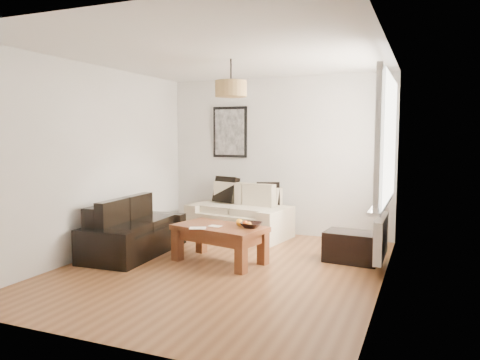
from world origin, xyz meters
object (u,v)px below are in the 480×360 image
at_px(loveseat_cream, 239,212).
at_px(coffee_table, 220,244).
at_px(sofa_leather, 134,228).
at_px(ottoman, 352,247).

relative_size(loveseat_cream, coffee_table, 1.36).
distance_m(sofa_leather, coffee_table, 1.29).
bearing_deg(loveseat_cream, coffee_table, -67.44).
distance_m(loveseat_cream, coffee_table, 1.58).
bearing_deg(ottoman, loveseat_cream, 156.29).
height_order(loveseat_cream, sofa_leather, loveseat_cream).
bearing_deg(ottoman, coffee_table, -156.93).
distance_m(sofa_leather, ottoman, 2.97).
bearing_deg(coffee_table, ottoman, 23.07).
distance_m(loveseat_cream, sofa_leather, 1.83).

